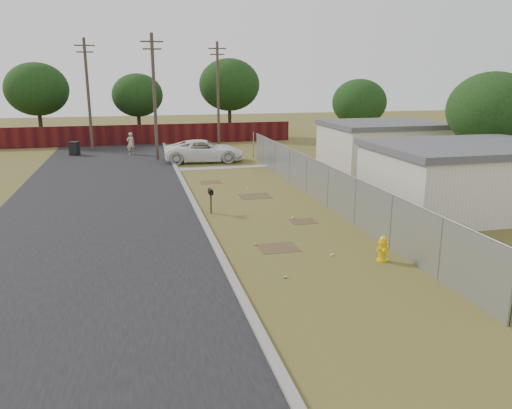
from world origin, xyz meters
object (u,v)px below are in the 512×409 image
object	(u,v)px
fire_hydrant	(383,249)
pickup_truck	(204,151)
mailbox	(211,194)
pedestrian	(131,144)
trash_bin	(74,148)

from	to	relation	value
fire_hydrant	pickup_truck	distance (m)	21.65
mailbox	pedestrian	world-z (taller)	pedestrian
fire_hydrant	pickup_truck	world-z (taller)	pickup_truck
fire_hydrant	mailbox	distance (m)	8.75
pickup_truck	trash_bin	bearing A→B (deg)	64.78
fire_hydrant	trash_bin	world-z (taller)	trash_bin
fire_hydrant	trash_bin	distance (m)	29.65
fire_hydrant	pickup_truck	bearing A→B (deg)	97.87
pedestrian	trash_bin	xyz separation A→B (m)	(-4.31, 0.79, -0.33)
pedestrian	trash_bin	size ratio (longest dim) A/B	1.65
mailbox	trash_bin	world-z (taller)	mailbox
pedestrian	trash_bin	bearing A→B (deg)	-31.44
pickup_truck	trash_bin	world-z (taller)	pickup_truck
mailbox	pickup_truck	world-z (taller)	pickup_truck
mailbox	pedestrian	xyz separation A→B (m)	(-3.45, 18.74, -0.02)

